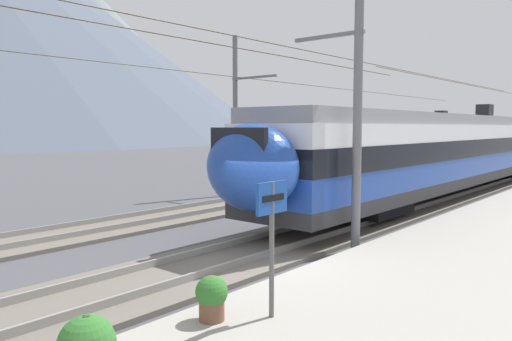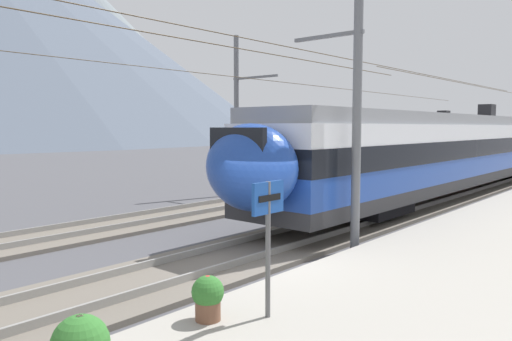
% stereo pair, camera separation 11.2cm
% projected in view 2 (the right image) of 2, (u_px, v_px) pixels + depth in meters
% --- Properties ---
extents(ground_plane, '(400.00, 400.00, 0.00)m').
position_uv_depth(ground_plane, '(267.00, 270.00, 11.42)').
color(ground_plane, '#4C4C51').
extents(platform_slab, '(120.00, 7.33, 0.32)m').
position_uv_depth(platform_slab, '(482.00, 314.00, 8.32)').
color(platform_slab, '#A39E93').
rests_on(platform_slab, ground).
extents(track_near, '(120.00, 3.00, 0.28)m').
position_uv_depth(track_near, '(230.00, 258.00, 12.19)').
color(track_near, '#6B6359').
rests_on(track_near, ground).
extents(track_far, '(120.00, 3.00, 0.28)m').
position_uv_depth(track_far, '(104.00, 228.00, 15.89)').
color(track_far, '#6B6359').
rests_on(track_far, ground).
extents(train_near_platform, '(30.89, 3.01, 4.27)m').
position_uv_depth(train_near_platform, '(454.00, 149.00, 23.63)').
color(train_near_platform, '#2D2D30').
rests_on(train_near_platform, track_near).
extents(train_far_track, '(24.63, 2.99, 4.27)m').
position_uv_depth(train_far_track, '(421.00, 142.00, 34.72)').
color(train_far_track, '#2D2D30').
rests_on(train_far_track, track_far).
extents(catenary_mast_mid, '(42.95, 2.15, 7.46)m').
position_uv_depth(catenary_mast_mid, '(352.00, 104.00, 12.89)').
color(catenary_mast_mid, slate).
rests_on(catenary_mast_mid, ground).
extents(catenary_mast_far_side, '(42.95, 2.65, 7.64)m').
position_uv_depth(catenary_mast_far_side, '(239.00, 113.00, 23.55)').
color(catenary_mast_far_side, slate).
rests_on(catenary_mast_far_side, ground).
extents(platform_sign, '(0.70, 0.08, 2.15)m').
position_uv_depth(platform_sign, '(268.00, 218.00, 7.64)').
color(platform_sign, '#59595B').
rests_on(platform_sign, platform_slab).
extents(potted_plant_platform_edge, '(0.51, 0.51, 0.70)m').
position_uv_depth(potted_plant_platform_edge, '(208.00, 295.00, 7.61)').
color(potted_plant_platform_edge, brown).
rests_on(potted_plant_platform_edge, platform_slab).
extents(mountain_right_ridge, '(145.62, 145.62, 73.66)m').
position_uv_depth(mountain_right_ridge, '(88.00, 58.00, 238.90)').
color(mountain_right_ridge, slate).
rests_on(mountain_right_ridge, ground).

